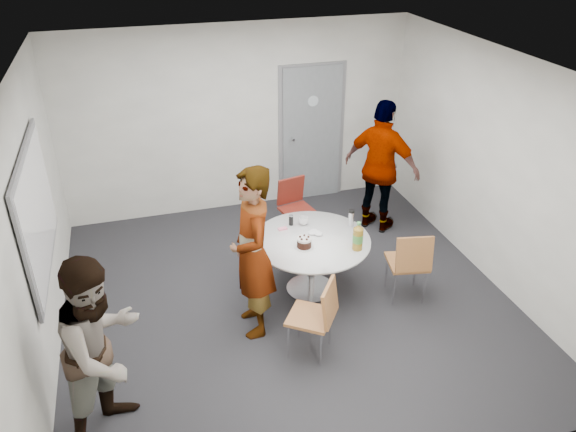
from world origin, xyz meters
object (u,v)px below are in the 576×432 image
object	(u,v)px
door	(311,134)
whiteboard	(37,211)
chair_far	(295,203)
person_right	(381,167)
table	(314,246)
chair_near_left	(319,312)
person_left	(103,350)
person_main	(252,253)
chair_near_right	(410,260)

from	to	relation	value
door	whiteboard	world-z (taller)	door
chair_far	person_right	bearing A→B (deg)	162.93
table	whiteboard	bearing A→B (deg)	178.02
table	chair_near_left	distance (m)	1.09
person_right	whiteboard	bearing A→B (deg)	65.37
whiteboard	chair_near_left	size ratio (longest dim) A/B	2.18
chair_far	person_left	distance (m)	3.62
chair_near_left	person_left	world-z (taller)	person_left
door	chair_near_left	bearing A→B (deg)	-107.18
chair_near_left	person_main	bearing A→B (deg)	76.69
chair_near_left	person_right	distance (m)	2.78
chair_far	person_right	xyz separation A→B (m)	(1.20, -0.09, 0.41)
whiteboard	person_right	world-z (taller)	whiteboard
whiteboard	chair_near_right	world-z (taller)	whiteboard
person_left	door	bearing A→B (deg)	1.72
door	chair_near_right	size ratio (longest dim) A/B	2.35
chair_far	person_left	bearing A→B (deg)	34.74
door	whiteboard	xyz separation A→B (m)	(-3.56, -2.28, 0.42)
door	person_right	distance (m)	1.36
whiteboard	chair_near_right	size ratio (longest dim) A/B	2.10
door	table	distance (m)	2.53
whiteboard	person_left	bearing A→B (deg)	-71.20
whiteboard	table	world-z (taller)	whiteboard
chair_near_left	person_main	size ratio (longest dim) A/B	0.46
person_main	person_left	xyz separation A→B (m)	(-1.47, -0.95, -0.07)
chair_near_left	whiteboard	bearing A→B (deg)	101.09
chair_far	person_left	xyz separation A→B (m)	(-2.44, -2.65, 0.35)
person_left	person_right	xyz separation A→B (m)	(3.64, 2.56, 0.06)
person_main	person_left	world-z (taller)	person_main
door	chair_near_right	xyz separation A→B (m)	(0.22, -2.87, -0.47)
table	chair_near_right	xyz separation A→B (m)	(0.97, -0.49, -0.06)
door	chair_near_left	size ratio (longest dim) A/B	2.43
person_left	whiteboard	bearing A→B (deg)	59.41
table	person_main	bearing A→B (deg)	-151.53
door	chair_far	world-z (taller)	door
chair_near_left	person_main	xyz separation A→B (m)	(-0.52, 0.59, 0.41)
chair_far	person_right	size ratio (longest dim) A/B	0.46
door	person_left	world-z (taller)	door
person_main	person_right	xyz separation A→B (m)	(2.17, 1.60, -0.01)
chair_near_right	chair_far	size ratio (longest dim) A/B	1.05
chair_near_right	person_main	size ratio (longest dim) A/B	0.48
whiteboard	door	bearing A→B (deg)	32.66
chair_near_left	chair_near_right	distance (m)	1.39
person_main	person_left	bearing A→B (deg)	-57.20
chair_near_right	person_right	bearing A→B (deg)	88.13
door	chair_far	distance (m)	1.38
door	person_right	world-z (taller)	door
door	chair_near_right	bearing A→B (deg)	-85.64
door	person_left	distance (m)	4.86
chair_near_left	chair_far	distance (m)	2.33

